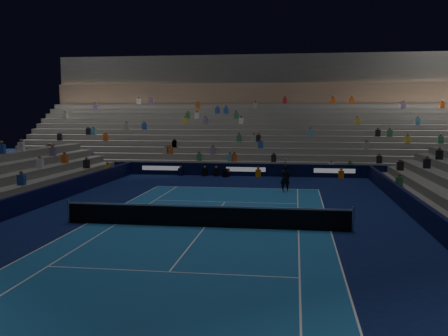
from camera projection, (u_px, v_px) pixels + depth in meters
name	position (u px, v px, depth m)	size (l,w,h in m)	color
ground	(205.00, 227.00, 22.24)	(90.00, 90.00, 0.00)	#0B1646
court_surface	(205.00, 227.00, 22.24)	(10.97, 23.77, 0.01)	#1B5997
sponsor_barrier_far	(246.00, 170.00, 40.39)	(44.00, 0.25, 1.00)	black
sponsor_barrier_east	(434.00, 223.00, 20.83)	(0.25, 37.00, 1.00)	black
sponsor_barrier_west	(2.00, 210.00, 23.55)	(0.25, 37.00, 1.00)	#080933
grandstand_main	(255.00, 130.00, 49.33)	(44.00, 15.20, 11.20)	slate
tennis_net	(205.00, 216.00, 22.19)	(12.90, 0.10, 1.10)	#B2B2B7
tennis_player	(285.00, 178.00, 32.06)	(0.65, 0.43, 1.78)	black
broadcast_camera	(226.00, 173.00, 39.82)	(0.56, 0.98, 0.64)	black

